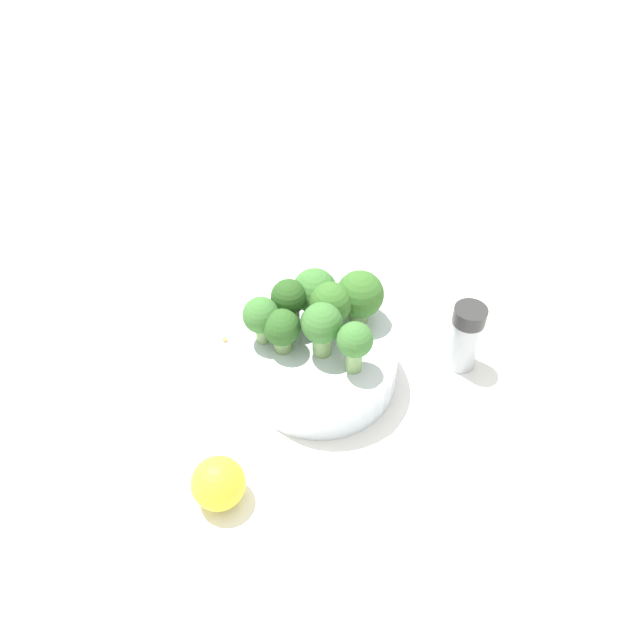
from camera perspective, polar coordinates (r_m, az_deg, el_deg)
ground_plane at (r=0.63m, az=0.00°, el=-5.42°), size 3.00×3.00×0.00m
bowl at (r=0.61m, az=0.00°, el=-3.76°), size 0.15×0.15×0.05m
broccoli_floret_0 at (r=0.56m, az=0.17°, el=-0.53°), size 0.04×0.04×0.06m
broccoli_floret_1 at (r=0.60m, az=-0.50°, el=2.56°), size 0.04×0.04×0.05m
broccoli_floret_2 at (r=0.60m, az=3.66°, el=2.24°), size 0.05×0.05×0.05m
broccoli_floret_3 at (r=0.58m, az=0.94°, el=1.46°), size 0.04×0.04×0.05m
broccoli_floret_4 at (r=0.57m, az=-5.41°, el=0.31°), size 0.03×0.03×0.05m
broccoli_floret_5 at (r=0.59m, az=-2.86°, el=1.76°), size 0.03×0.03×0.05m
broccoli_floret_6 at (r=0.55m, az=3.20°, el=-2.09°), size 0.03×0.03×0.05m
broccoli_floret_7 at (r=0.57m, az=-3.51°, el=-0.84°), size 0.03×0.03×0.05m
pepper_shaker at (r=0.64m, az=13.13°, el=-1.49°), size 0.03×0.03×0.08m
lemon_wedge at (r=0.54m, az=-9.28°, el=-14.52°), size 0.05×0.05×0.05m
almond_crumb_0 at (r=0.70m, az=-3.34°, el=1.25°), size 0.00×0.01×0.01m
almond_crumb_1 at (r=0.71m, az=-2.77°, el=2.17°), size 0.01×0.01×0.01m
almond_crumb_2 at (r=0.67m, az=-8.71°, el=-1.68°), size 0.00×0.01×0.01m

